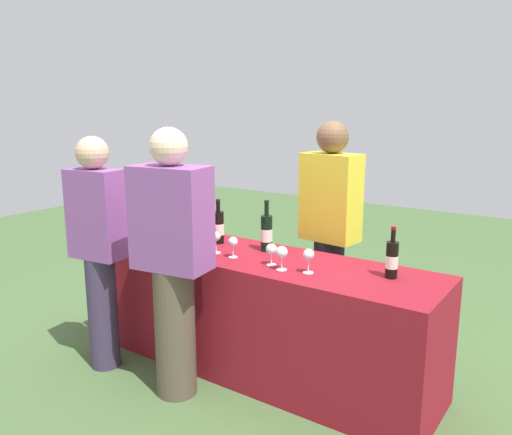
% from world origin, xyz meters
% --- Properties ---
extents(ground_plane, '(12.00, 12.00, 0.00)m').
position_xyz_m(ground_plane, '(0.00, 0.00, 0.00)').
color(ground_plane, '#476638').
extents(tasting_table, '(2.38, 0.64, 0.78)m').
position_xyz_m(tasting_table, '(0.00, 0.00, 0.39)').
color(tasting_table, maroon).
rests_on(tasting_table, ground_plane).
extents(wine_bottle_0, '(0.08, 0.08, 0.33)m').
position_xyz_m(wine_bottle_0, '(-0.89, 0.07, 0.90)').
color(wine_bottle_0, black).
rests_on(wine_bottle_0, tasting_table).
extents(wine_bottle_1, '(0.08, 0.08, 0.31)m').
position_xyz_m(wine_bottle_1, '(-0.79, 0.11, 0.89)').
color(wine_bottle_1, black).
rests_on(wine_bottle_1, tasting_table).
extents(wine_bottle_2, '(0.07, 0.07, 0.33)m').
position_xyz_m(wine_bottle_2, '(-0.53, 0.14, 0.90)').
color(wine_bottle_2, black).
rests_on(wine_bottle_2, tasting_table).
extents(wine_bottle_3, '(0.08, 0.08, 0.31)m').
position_xyz_m(wine_bottle_3, '(-0.39, 0.11, 0.89)').
color(wine_bottle_3, black).
rests_on(wine_bottle_3, tasting_table).
extents(wine_bottle_4, '(0.08, 0.08, 0.34)m').
position_xyz_m(wine_bottle_4, '(-0.01, 0.13, 0.90)').
color(wine_bottle_4, black).
rests_on(wine_bottle_4, tasting_table).
extents(wine_bottle_5, '(0.07, 0.07, 0.29)m').
position_xyz_m(wine_bottle_5, '(0.86, 0.08, 0.89)').
color(wine_bottle_5, black).
rests_on(wine_bottle_5, tasting_table).
extents(wine_glass_0, '(0.07, 0.07, 0.14)m').
position_xyz_m(wine_glass_0, '(-0.58, -0.14, 0.87)').
color(wine_glass_0, silver).
rests_on(wine_glass_0, tasting_table).
extents(wine_glass_1, '(0.06, 0.06, 0.14)m').
position_xyz_m(wine_glass_1, '(-0.25, -0.10, 0.88)').
color(wine_glass_1, silver).
rests_on(wine_glass_1, tasting_table).
extents(wine_glass_2, '(0.06, 0.06, 0.13)m').
position_xyz_m(wine_glass_2, '(-0.10, -0.11, 0.87)').
color(wine_glass_2, silver).
rests_on(wine_glass_2, tasting_table).
extents(wine_glass_3, '(0.07, 0.07, 0.13)m').
position_xyz_m(wine_glass_3, '(0.19, -0.11, 0.87)').
color(wine_glass_3, silver).
rests_on(wine_glass_3, tasting_table).
extents(wine_glass_4, '(0.07, 0.07, 0.14)m').
position_xyz_m(wine_glass_4, '(0.29, -0.15, 0.88)').
color(wine_glass_4, silver).
rests_on(wine_glass_4, tasting_table).
extents(wine_glass_5, '(0.07, 0.07, 0.14)m').
position_xyz_m(wine_glass_5, '(0.44, -0.11, 0.88)').
color(wine_glass_5, silver).
rests_on(wine_glass_5, tasting_table).
extents(server_pouring, '(0.41, 0.26, 1.62)m').
position_xyz_m(server_pouring, '(0.24, 0.55, 0.88)').
color(server_pouring, black).
rests_on(server_pouring, ground_plane).
extents(guest_0, '(0.37, 0.24, 1.54)m').
position_xyz_m(guest_0, '(-0.85, -0.55, 0.84)').
color(guest_0, '#3F3351').
rests_on(guest_0, ground_plane).
extents(guest_1, '(0.47, 0.31, 1.60)m').
position_xyz_m(guest_1, '(-0.22, -0.52, 0.86)').
color(guest_1, brown).
rests_on(guest_1, ground_plane).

